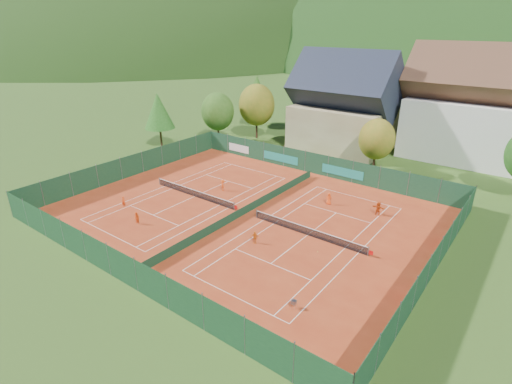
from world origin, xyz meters
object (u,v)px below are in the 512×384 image
Objects in this scene: player_left_near at (124,202)px; player_left_mid at (137,218)px; player_left_far at (223,185)px; player_right_far_b at (378,208)px; ball_hopper at (294,302)px; chalet at (344,108)px; hotel_block_a at (480,112)px; player_right_near at (255,237)px; player_right_far_a at (329,199)px.

player_left_near is 5.07m from player_left_mid.
player_left_mid is at bearing 114.46° from player_left_far.
player_right_far_b is (18.33, 5.16, 0.05)m from player_left_far.
player_left_far is at bearing 16.34° from player_right_far_b.
ball_hopper is 0.54× the size of player_left_far.
chalet is 43.67m from ball_hopper.
ball_hopper is (-3.19, -46.25, -6.83)m from hotel_block_a.
player_left_mid is at bearing -117.86° from hotel_block_a.
hotel_block_a is at bearing 17.53° from chalet.
hotel_block_a reaches higher than player_right_near.
player_right_far_b is at bearing 13.72° from player_left_near.
player_left_far is at bearing 82.55° from player_left_mid.
player_right_near is at bearing 17.69° from player_left_mid.
player_right_far_b reaches higher than player_left_near.
chalet is at bearing -67.34° from player_left_far.
ball_hopper is at bearing 93.43° from player_right_far_b.
player_left_far is at bearing -124.71° from hotel_block_a.
player_left_near is 0.93× the size of player_left_mid.
player_right_far_b is (5.67, 0.78, 0.07)m from player_right_far_a.
hotel_block_a reaches higher than player_right_far_b.
hotel_block_a reaches higher than chalet.
player_right_far_b is at bearing -98.60° from hotel_block_a.
ball_hopper is at bearing -60.55° from player_right_near.
hotel_block_a is 39.98m from player_left_far.
ball_hopper is at bearing -26.57° from player_left_near.
hotel_block_a is 14.91× the size of player_right_far_a.
ball_hopper is 20.53m from player_left_mid.
player_right_far_b reaches higher than ball_hopper.
player_left_mid is 13.11m from player_right_near.
hotel_block_a reaches higher than player_left_near.
chalet is 12.77× the size of player_left_near.
player_right_far_a reaches higher than player_right_near.
player_right_near is 0.81× the size of player_right_far_b.
ball_hopper is 23.72m from player_left_far.
player_right_near is (7.69, -34.40, -5.98)m from chalet.
chalet is at bearing -89.28° from player_right_far_a.
player_right_far_a is (13.89, 16.74, 0.04)m from player_left_mid.
player_left_far is at bearing -2.92° from player_right_far_a.
player_left_mid is 21.75m from player_right_far_a.
player_left_near is at bearing 16.79° from player_right_far_a.
ball_hopper is 0.63× the size of player_left_near.
player_left_near is 0.86× the size of player_left_far.
player_left_mid is (-20.48, 1.47, 0.12)m from ball_hopper.
hotel_block_a is 17.03× the size of player_left_near.
player_left_mid is at bearing -96.87° from chalet.
player_left_near is at bearing 172.65° from ball_hopper.
player_right_far_b is (14.88, -21.25, -5.83)m from chalet.
player_right_near is at bearing 174.45° from player_left_far.
player_left_mid is 0.86× the size of player_right_far_b.
player_right_far_a reaches higher than ball_hopper.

